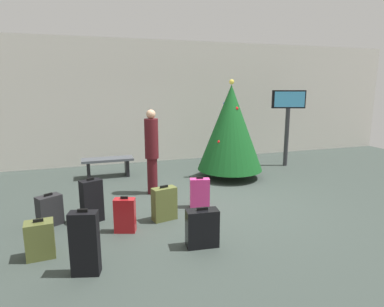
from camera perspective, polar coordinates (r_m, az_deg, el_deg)
The scene contains 14 objects.
ground_plane at distance 6.55m, azimuth 3.44°, elevation -8.51°, with size 16.00×16.00×0.00m, color #38423D.
back_wall at distance 10.01m, azimuth -5.01°, elevation 8.89°, with size 16.00×0.20×3.55m, color beige.
holiday_tree at distance 8.10m, azimuth 6.70°, elevation 4.45°, with size 1.60×1.60×2.40m.
flight_info_kiosk at distance 9.63m, azimuth 16.29°, elevation 6.68°, with size 0.90×0.38×2.13m.
waiting_bench at distance 8.49m, azimuth -14.39°, elevation -1.66°, with size 1.25×0.44×0.48m.
traveller_0 at distance 6.90m, azimuth -6.99°, elevation 0.71°, with size 0.40×0.40×1.78m.
suitcase_0 at distance 4.79m, azimuth 1.78°, elevation -12.80°, with size 0.47×0.26×0.59m.
suitcase_1 at distance 4.29m, azimuth -18.07°, elevation -14.60°, with size 0.36×0.25×0.84m.
suitcase_2 at distance 5.33m, azimuth -11.55°, elevation -10.45°, with size 0.36×0.26×0.58m.
suitcase_3 at distance 6.23m, azimuth 1.34°, elevation -6.84°, with size 0.40×0.26×0.59m.
suitcase_4 at distance 4.95m, azimuth -24.82°, elevation -13.38°, with size 0.38×0.28×0.54m.
suitcase_5 at distance 5.69m, azimuth -4.82°, elevation -8.66°, with size 0.44×0.28×0.61m.
suitcase_6 at distance 5.82m, azimuth -16.97°, elevation -7.86°, with size 0.39×0.32×0.76m.
suitcase_7 at distance 5.94m, azimuth -23.44°, elevation -9.04°, with size 0.43×0.38×0.55m.
Camera 1 is at (-2.27, -5.71, 2.26)m, focal length 30.78 mm.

